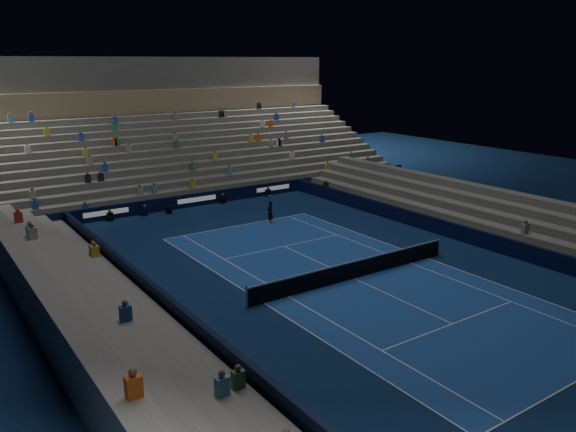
{
  "coord_description": "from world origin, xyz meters",
  "views": [
    {
      "loc": [
        -18.44,
        -20.8,
        10.88
      ],
      "look_at": [
        0.0,
        6.0,
        2.0
      ],
      "focal_mm": 35.68,
      "sensor_mm": 36.0,
      "label": 1
    }
  ],
  "objects": [
    {
      "name": "sponsor_barrier_west",
      "position": [
        -9.7,
        0.0,
        0.5
      ],
      "size": [
        0.25,
        37.0,
        1.0
      ],
      "primitive_type": "cube",
      "color": "black",
      "rests_on": "ground"
    },
    {
      "name": "grandstand_main",
      "position": [
        0.0,
        27.9,
        3.38
      ],
      "size": [
        44.0,
        15.2,
        11.2
      ],
      "color": "#5E5F5A",
      "rests_on": "ground"
    },
    {
      "name": "broadcast_camera",
      "position": [
        -2.63,
        17.64,
        0.27
      ],
      "size": [
        0.46,
        0.86,
        0.51
      ],
      "color": "black",
      "rests_on": "ground"
    },
    {
      "name": "sponsor_barrier_far",
      "position": [
        0.0,
        18.5,
        0.5
      ],
      "size": [
        44.0,
        0.25,
        1.0
      ],
      "primitive_type": "cube",
      "color": "black",
      "rests_on": "ground"
    },
    {
      "name": "grandstand_west",
      "position": [
        -13.17,
        0.0,
        0.92
      ],
      "size": [
        5.0,
        37.0,
        2.5
      ],
      "color": "slate",
      "rests_on": "ground"
    },
    {
      "name": "tennis_net",
      "position": [
        0.0,
        0.0,
        0.5
      ],
      "size": [
        12.9,
        0.1,
        1.1
      ],
      "color": "#B2B2B7",
      "rests_on": "ground"
    },
    {
      "name": "tennis_player",
      "position": [
        2.08,
        11.21,
        0.78
      ],
      "size": [
        0.67,
        0.57,
        1.57
      ],
      "primitive_type": "imported",
      "rotation": [
        0.0,
        0.0,
        3.54
      ],
      "color": "black",
      "rests_on": "ground"
    },
    {
      "name": "court_surface",
      "position": [
        0.0,
        0.0,
        0.01
      ],
      "size": [
        10.97,
        23.77,
        0.01
      ],
      "primitive_type": "cube",
      "color": "#1C479B",
      "rests_on": "ground"
    },
    {
      "name": "ground",
      "position": [
        0.0,
        0.0,
        0.0
      ],
      "size": [
        90.0,
        90.0,
        0.0
      ],
      "primitive_type": "plane",
      "color": "#0C2148",
      "rests_on": "ground"
    },
    {
      "name": "grandstand_east",
      "position": [
        13.17,
        0.0,
        0.92
      ],
      "size": [
        5.0,
        37.0,
        2.5
      ],
      "color": "slate",
      "rests_on": "ground"
    },
    {
      "name": "sponsor_barrier_east",
      "position": [
        9.7,
        0.0,
        0.5
      ],
      "size": [
        0.25,
        37.0,
        1.0
      ],
      "primitive_type": "cube",
      "color": "black",
      "rests_on": "ground"
    }
  ]
}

